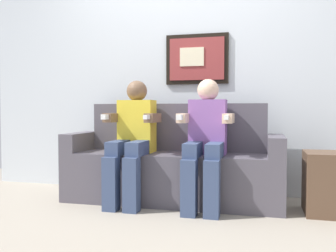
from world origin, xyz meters
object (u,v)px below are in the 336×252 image
person_on_right (206,137)px  person_on_left (133,136)px  couch (173,167)px  side_table_right (330,183)px

person_on_right → person_on_left: bearing=180.0°
couch → person_on_left: bearing=-153.1°
person_on_left → couch: bearing=26.9°
person_on_left → person_on_right: bearing=0.0°
couch → side_table_right: couch is taller
couch → person_on_right: person_on_right is taller
couch → person_on_right: (0.33, -0.17, 0.29)m
couch → person_on_left: (-0.33, -0.17, 0.29)m
couch → person_on_right: bearing=-26.9°
couch → side_table_right: (1.33, -0.11, -0.06)m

